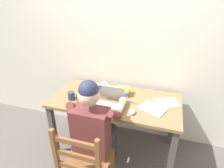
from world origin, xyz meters
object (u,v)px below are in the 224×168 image
at_px(laptop, 108,101).
at_px(coffee_mug_white, 104,85).
at_px(computer_mouse, 133,112).
at_px(wooden_chair, 85,164).
at_px(book_stack_side, 88,86).
at_px(book_stack_main, 122,91).
at_px(seated_person, 95,126).
at_px(coffee_mug_dark, 71,96).
at_px(desk, 115,106).

height_order(laptop, coffee_mug_white, laptop).
bearing_deg(computer_mouse, coffee_mug_white, 137.37).
height_order(wooden_chair, coffee_mug_white, wooden_chair).
height_order(laptop, book_stack_side, laptop).
relative_size(coffee_mug_white, book_stack_main, 0.56).
height_order(wooden_chair, laptop, laptop).
bearing_deg(seated_person, book_stack_side, 118.76).
relative_size(wooden_chair, coffee_mug_white, 7.82).
relative_size(seated_person, coffee_mug_dark, 10.45).
xyz_separation_m(wooden_chair, book_stack_side, (-0.33, 0.88, 0.32)).
relative_size(computer_mouse, book_stack_main, 0.48).
distance_m(desk, coffee_mug_dark, 0.53).
bearing_deg(book_stack_main, seated_person, -102.53).
height_order(desk, book_stack_main, book_stack_main).
height_order(seated_person, wooden_chair, seated_person).
xyz_separation_m(laptop, coffee_mug_dark, (-0.44, -0.00, -0.00)).
relative_size(seated_person, coffee_mug_white, 10.41).
distance_m(desk, computer_mouse, 0.34).
bearing_deg(desk, coffee_mug_dark, -163.10).
distance_m(book_stack_main, book_stack_side, 0.46).
height_order(coffee_mug_dark, book_stack_side, coffee_mug_dark).
bearing_deg(book_stack_side, desk, -22.09).
xyz_separation_m(seated_person, coffee_mug_white, (-0.14, 0.65, 0.12)).
xyz_separation_m(coffee_mug_white, book_stack_main, (0.26, -0.08, 0.00)).
relative_size(desk, seated_person, 1.21).
distance_m(seated_person, wooden_chair, 0.36).
bearing_deg(laptop, desk, 73.31).
distance_m(desk, book_stack_main, 0.20).
bearing_deg(book_stack_side, seated_person, -61.24).
xyz_separation_m(seated_person, book_stack_side, (-0.33, 0.60, 0.10)).
xyz_separation_m(seated_person, computer_mouse, (0.33, 0.22, 0.09)).
bearing_deg(seated_person, coffee_mug_dark, 144.50).
distance_m(wooden_chair, coffee_mug_white, 1.00).
xyz_separation_m(desk, coffee_mug_white, (-0.22, 0.22, 0.14)).
bearing_deg(seated_person, wooden_chair, -90.00).
distance_m(seated_person, coffee_mug_dark, 0.51).
xyz_separation_m(desk, coffee_mug_dark, (-0.48, -0.15, 0.15)).
distance_m(computer_mouse, book_stack_main, 0.40).
bearing_deg(book_stack_side, wooden_chair, -69.48).
relative_size(wooden_chair, computer_mouse, 9.20).
bearing_deg(book_stack_main, coffee_mug_dark, -152.09).
bearing_deg(coffee_mug_dark, laptop, 0.27).
relative_size(wooden_chair, coffee_mug_dark, 7.85).
xyz_separation_m(wooden_chair, laptop, (0.04, 0.57, 0.35)).
xyz_separation_m(laptop, coffee_mug_white, (-0.17, 0.36, -0.01)).
bearing_deg(book_stack_main, book_stack_side, 175.62).
relative_size(desk, coffee_mug_dark, 12.62).
bearing_deg(laptop, computer_mouse, -12.68).
height_order(seated_person, book_stack_side, seated_person).
distance_m(wooden_chair, computer_mouse, 0.68).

